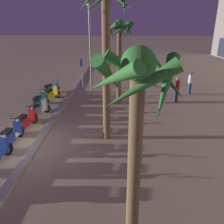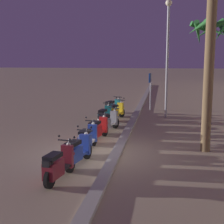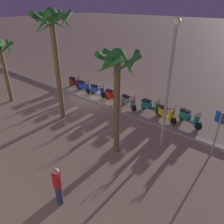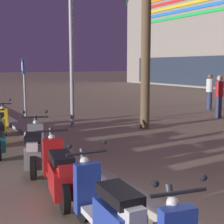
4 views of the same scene
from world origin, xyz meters
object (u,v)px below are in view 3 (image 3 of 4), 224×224
Objects in this scene: scooter_teal_mid_front at (150,106)px; palm_tree_mid_walkway at (117,77)px; scooter_red_mid_rear at (112,96)px; scooter_grey_far_back at (128,102)px; scooter_maroon_lead_nearest at (74,82)px; street_lamp at (170,75)px; scooter_blue_last_in_row at (97,90)px; crossing_sign at (218,129)px; palm_tree_far_corner at (1,55)px; scooter_blue_gap_after_mid at (83,86)px; palm_tree_by_mall_entrance at (54,39)px; pedestrian_window_shopping at (58,186)px; scooter_teal_mid_centre at (188,117)px; scooter_yellow_second_in_line at (166,113)px.

palm_tree_mid_walkway reaches higher than scooter_teal_mid_front.
scooter_teal_mid_front is 1.03× the size of scooter_red_mid_rear.
scooter_grey_far_back and scooter_maroon_lead_nearest have the same top height.
scooter_blue_last_in_row is at bearing -20.76° from street_lamp.
scooter_blue_last_in_row is 10.11m from crossing_sign.
crossing_sign is at bearing 171.40° from scooter_maroon_lead_nearest.
street_lamp reaches higher than scooter_red_mid_rear.
palm_tree_far_corner is at bearing 39.23° from scooter_red_mid_rear.
crossing_sign is (-9.89, 1.82, 1.05)m from scooter_blue_last_in_row.
scooter_blue_gap_after_mid is 9.59m from palm_tree_mid_walkway.
palm_tree_mid_walkway is (-5.16, 0.61, -1.02)m from palm_tree_by_mall_entrance.
palm_tree_far_corner is at bearing 12.71° from crossing_sign.
scooter_maroon_lead_nearest is at bearing -1.99° from scooter_red_mid_rear.
pedestrian_window_shopping is at bearing 78.36° from street_lamp.
scooter_red_mid_rear is 8.55m from palm_tree_far_corner.
scooter_teal_mid_centre is 0.96× the size of scooter_blue_last_in_row.
scooter_maroon_lead_nearest is (1.39, -0.16, 0.00)m from scooter_blue_gap_after_mid.
street_lamp is (-9.02, 2.79, 3.52)m from scooter_blue_gap_after_mid.
scooter_teal_mid_front is 6.37m from palm_tree_mid_walkway.
scooter_red_mid_rear is (6.07, 0.35, -0.01)m from scooter_teal_mid_centre.
scooter_teal_mid_front is 1.04× the size of scooter_maroon_lead_nearest.
scooter_maroon_lead_nearest is at bearing -49.61° from palm_tree_by_mall_entrance.
palm_tree_far_corner reaches higher than scooter_blue_gap_after_mid.
scooter_blue_gap_after_mid is (7.87, -0.04, 0.00)m from scooter_yellow_second_in_line.
palm_tree_far_corner is at bearing 1.29° from palm_tree_mid_walkway.
scooter_red_mid_rear is at bearing 178.59° from scooter_blue_last_in_row.
palm_tree_far_corner reaches higher than pedestrian_window_shopping.
palm_tree_mid_walkway is (-7.47, 4.80, 3.65)m from scooter_blue_gap_after_mid.
pedestrian_window_shopping is (0.08, 8.74, 0.47)m from scooter_yellow_second_in_line.
palm_tree_mid_walkway is 0.82× the size of street_lamp.
scooter_teal_mid_centre is at bearing -99.17° from pedestrian_window_shopping.
scooter_yellow_second_in_line is 0.31× the size of palm_tree_mid_walkway.
scooter_blue_last_in_row reaches higher than scooter_red_mid_rear.
crossing_sign is (-2.18, 2.13, 1.04)m from scooter_teal_mid_centre.
street_lamp is (-1.56, -2.01, -0.13)m from palm_tree_mid_walkway.
scooter_red_mid_rear is (1.63, -0.12, 0.00)m from scooter_grey_far_back.
scooter_yellow_second_in_line reaches higher than scooter_red_mid_rear.
scooter_teal_mid_front is 5.51m from crossing_sign.
scooter_yellow_second_in_line is (1.40, 0.39, -0.01)m from scooter_teal_mid_centre.
street_lamp is at bearing 154.43° from scooter_red_mid_rear.
street_lamp is (-10.42, 2.95, 3.52)m from scooter_maroon_lead_nearest.
scooter_blue_last_in_row is at bearing -178.49° from scooter_blue_gap_after_mid.
scooter_yellow_second_in_line is 9.26m from scooter_maroon_lead_nearest.
scooter_blue_gap_after_mid is 0.98× the size of scooter_maroon_lead_nearest.
scooter_grey_far_back is 6.22m from scooter_maroon_lead_nearest.
crossing_sign is (-12.84, 1.94, 1.04)m from scooter_maroon_lead_nearest.
scooter_maroon_lead_nearest is (2.95, -0.12, 0.00)m from scooter_blue_last_in_row.
scooter_blue_last_in_row is (7.71, 0.31, -0.00)m from scooter_teal_mid_centre.
scooter_teal_mid_centre is at bearing -109.27° from palm_tree_mid_walkway.
scooter_red_mid_rear is at bearing -102.03° from palm_tree_by_mall_entrance.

